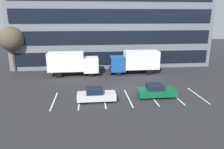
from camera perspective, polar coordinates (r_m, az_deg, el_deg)
ground_plane at (r=27.90m, az=3.18°, el=-3.81°), size 120.00×120.00×0.00m
office_building at (r=44.20m, az=-0.48°, el=15.07°), size 35.90×13.82×18.00m
lot_markings at (r=24.80m, az=4.41°, el=-6.29°), size 16.94×5.40×0.01m
box_truck_white at (r=34.31m, az=-10.49°, el=3.16°), size 7.96×2.64×3.69m
box_truck_blue at (r=35.14m, az=6.19°, el=3.62°), size 8.00×2.65×3.71m
sedan_forest at (r=25.30m, az=11.69°, el=-4.36°), size 4.37×1.83×1.56m
sedan_silver at (r=23.72m, az=-4.28°, el=-5.46°), size 4.23×1.77×1.52m
bare_tree at (r=39.30m, az=-25.17°, el=8.56°), size 4.02×4.02×7.54m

